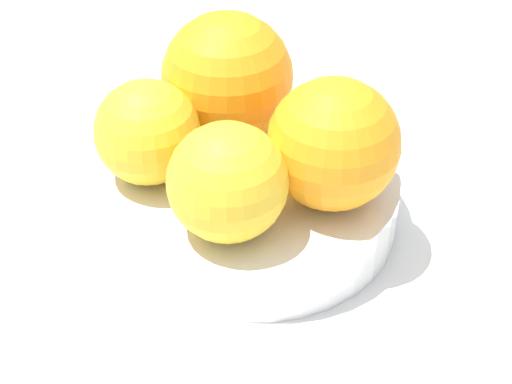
% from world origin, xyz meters
% --- Properties ---
extents(ground_plane, '(1.10, 1.10, 0.02)m').
position_xyz_m(ground_plane, '(0.00, 0.00, -0.01)').
color(ground_plane, white).
extents(fruit_bowl, '(0.18, 0.18, 0.04)m').
position_xyz_m(fruit_bowl, '(0.00, 0.00, 0.02)').
color(fruit_bowl, white).
rests_on(fruit_bowl, ground_plane).
extents(orange_in_bowl_0, '(0.06, 0.06, 0.06)m').
position_xyz_m(orange_in_bowl_0, '(0.03, -0.05, 0.07)').
color(orange_in_bowl_0, yellow).
rests_on(orange_in_bowl_0, fruit_bowl).
extents(orange_in_bowl_1, '(0.08, 0.08, 0.08)m').
position_xyz_m(orange_in_bowl_1, '(-0.03, -0.04, 0.08)').
color(orange_in_bowl_1, orange).
rests_on(orange_in_bowl_1, fruit_bowl).
extents(orange_in_bowl_2, '(0.08, 0.08, 0.08)m').
position_xyz_m(orange_in_bowl_2, '(0.00, 0.05, 0.08)').
color(orange_in_bowl_2, orange).
rests_on(orange_in_bowl_2, fruit_bowl).
extents(orange_in_bowl_3, '(0.07, 0.07, 0.07)m').
position_xyz_m(orange_in_bowl_3, '(0.05, 0.01, 0.07)').
color(orange_in_bowl_3, yellow).
rests_on(orange_in_bowl_3, fruit_bowl).
extents(side_plate, '(0.16, 0.16, 0.01)m').
position_xyz_m(side_plate, '(-0.13, -0.20, 0.00)').
color(side_plate, silver).
rests_on(side_plate, ground_plane).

